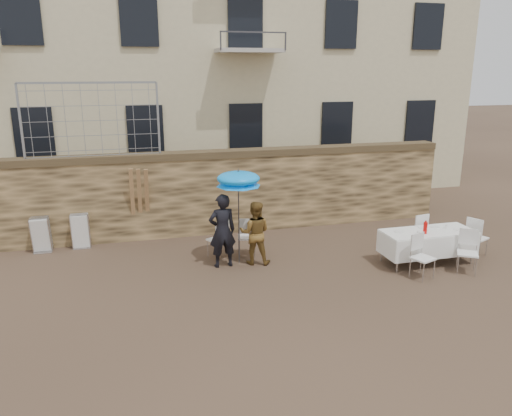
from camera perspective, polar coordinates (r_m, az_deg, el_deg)
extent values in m
plane|color=brown|center=(9.28, 1.15, -12.12)|extent=(80.00, 80.00, 0.00)
cube|color=brown|center=(13.48, -4.73, 1.75)|extent=(13.00, 0.50, 2.20)
imported|color=black|center=(11.13, -3.87, -2.61)|extent=(0.64, 0.45, 1.69)
imported|color=olive|center=(11.32, -0.13, -2.85)|extent=(0.85, 0.75, 1.46)
cylinder|color=#3F3F44|center=(11.28, -1.98, -1.98)|extent=(0.03, 0.03, 1.82)
cone|color=#0B92FF|center=(11.01, -2.03, 3.09)|extent=(1.00, 1.00, 0.22)
cube|color=white|center=(11.99, 19.12, -2.59)|extent=(2.10, 0.85, 0.05)
cylinder|color=silver|center=(11.34, 15.90, -5.38)|extent=(0.04, 0.04, 0.74)
cylinder|color=silver|center=(12.39, 23.51, -4.31)|extent=(0.04, 0.04, 0.74)
cylinder|color=silver|center=(11.90, 14.23, -4.26)|extent=(0.04, 0.04, 0.74)
cylinder|color=silver|center=(12.90, 21.64, -3.34)|extent=(0.04, 0.04, 0.74)
cylinder|color=red|center=(11.71, 18.78, -2.18)|extent=(0.09, 0.09, 0.26)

